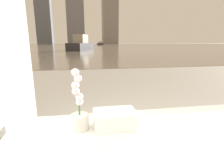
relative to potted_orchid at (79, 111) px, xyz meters
name	(u,v)px	position (x,y,z in m)	size (l,w,h in m)	color
potted_orchid	(79,111)	(0.00, 0.00, 0.00)	(0.12, 0.12, 0.42)	silver
towel_stack	(115,119)	(0.24, -0.01, -0.07)	(0.29, 0.20, 0.12)	white
harbor_water	(82,45)	(0.47, 61.14, -0.65)	(180.00, 110.00, 0.01)	gray
harbor_boat_0	(100,44)	(7.54, 70.58, -0.14)	(2.30, 4.03, 1.43)	#2D2D33
harbor_boat_1	(15,43)	(-26.22, 76.27, 0.11)	(2.75, 5.88, 2.12)	#335647
harbor_boat_2	(5,43)	(-32.48, 82.84, -0.11)	(3.17, 4.22, 1.52)	maroon
harbor_boat_4	(81,45)	(0.00, 23.54, 0.09)	(3.80, 5.87, 2.08)	#2D2D33
skyline_tower_1	(44,18)	(-21.69, 117.14, 14.63)	(8.44, 10.22, 30.56)	slate
skyline_tower_2	(75,8)	(-2.86, 117.14, 21.03)	(10.75, 6.49, 43.36)	slate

